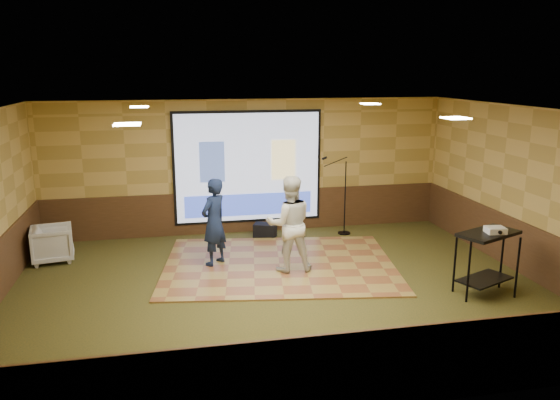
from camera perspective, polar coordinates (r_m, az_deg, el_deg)
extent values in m
plane|color=#2F3618|center=(9.36, -0.13, -9.31)|extent=(9.00, 9.00, 0.00)
cube|color=tan|center=(12.26, -3.39, 3.48)|extent=(9.00, 0.04, 3.00)
cube|color=tan|center=(5.66, 7.00, -8.68)|extent=(9.00, 0.04, 3.00)
cube|color=tan|center=(10.70, 24.20, 0.84)|extent=(0.04, 7.00, 3.00)
cube|color=beige|center=(8.65, -0.15, 9.34)|extent=(9.00, 7.00, 0.04)
cube|color=#432B16|center=(12.46, -3.31, -1.18)|extent=(9.00, 0.04, 0.95)
cube|color=#432B16|center=(6.13, 6.65, -17.52)|extent=(9.00, 0.04, 0.95)
cube|color=#432B16|center=(10.94, 23.60, -4.41)|extent=(0.04, 7.00, 0.95)
cube|color=black|center=(12.21, -3.36, 3.44)|extent=(3.32, 0.03, 2.52)
cube|color=#AFBBDE|center=(12.18, -3.34, 3.42)|extent=(3.20, 0.02, 2.40)
cube|color=#3B4D81|center=(12.06, -7.11, 3.95)|extent=(0.55, 0.01, 0.90)
cube|color=#DCC87F|center=(12.28, 0.37, 4.23)|extent=(0.55, 0.01, 0.90)
cube|color=blue|center=(12.35, -3.27, -0.48)|extent=(2.88, 0.01, 0.50)
cube|color=beige|center=(10.29, -14.48, 9.42)|extent=(0.32, 0.32, 0.02)
cube|color=beige|center=(11.00, 9.42, 9.89)|extent=(0.32, 0.32, 0.02)
cube|color=beige|center=(7.00, -15.68, 7.63)|extent=(0.32, 0.32, 0.02)
cube|color=beige|center=(8.01, 17.89, 8.15)|extent=(0.32, 0.32, 0.02)
cube|color=olive|center=(10.44, -0.07, -6.74)|extent=(4.76, 3.89, 0.03)
imported|color=#152042|center=(10.25, -6.92, -2.29)|extent=(0.71, 0.70, 1.65)
imported|color=silver|center=(9.85, 0.98, -2.51)|extent=(0.88, 0.69, 1.76)
cylinder|color=black|center=(9.19, 19.11, -7.10)|extent=(0.04, 0.04, 1.02)
cylinder|color=black|center=(9.64, 23.56, -6.52)|extent=(0.04, 0.04, 1.02)
cylinder|color=black|center=(9.54, 17.80, -6.24)|extent=(0.04, 0.04, 1.02)
cylinder|color=black|center=(9.98, 22.15, -5.73)|extent=(0.04, 0.04, 1.02)
cube|color=black|center=(9.42, 20.97, -3.29)|extent=(1.02, 0.54, 0.05)
cube|color=black|center=(9.66, 20.58, -7.74)|extent=(0.92, 0.49, 0.03)
cube|color=white|center=(9.37, 21.58, -2.94)|extent=(0.32, 0.28, 0.10)
cylinder|color=black|center=(12.48, 6.71, -3.44)|extent=(0.29, 0.29, 0.02)
cylinder|color=black|center=(12.27, 6.81, 0.21)|extent=(0.02, 0.02, 1.65)
cylinder|color=black|center=(12.04, 5.82, 3.99)|extent=(0.52, 0.02, 0.21)
cylinder|color=black|center=(11.95, 4.67, 4.38)|extent=(0.12, 0.05, 0.08)
imported|color=gray|center=(11.43, -22.66, -4.25)|extent=(0.88, 0.87, 0.70)
cube|color=black|center=(12.13, -1.57, -3.17)|extent=(0.57, 0.48, 0.30)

